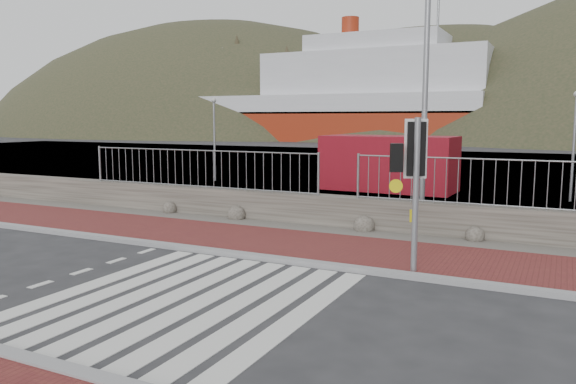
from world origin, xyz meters
The scene contains 15 objects.
ground centered at (0.00, 0.00, 0.00)m, with size 220.00×220.00×0.00m, color #28282B.
sidewalk_far centered at (0.00, 4.50, 0.04)m, with size 40.00×3.00×0.08m, color maroon.
kerb_near centered at (0.00, -3.00, 0.05)m, with size 40.00×0.25×0.12m, color gray.
kerb_far centered at (0.00, 3.00, 0.05)m, with size 40.00×0.25×0.12m, color gray.
zebra_crossing centered at (0.00, 0.00, 0.01)m, with size 4.62×5.60×0.01m.
gravel_strip centered at (0.00, 6.50, 0.03)m, with size 40.00×1.50×0.06m, color #59544C.
stone_wall centered at (0.00, 7.30, 0.45)m, with size 40.00×0.60×0.90m, color #4C473E.
railing centered at (0.00, 7.15, 1.82)m, with size 18.07×0.07×1.22m.
quay centered at (0.00, 27.90, 0.00)m, with size 120.00×40.00×0.50m, color #4C4C4F.
water centered at (0.00, 62.90, 0.00)m, with size 220.00×50.00×0.05m, color #3F4C54.
ferry centered at (-24.65, 67.90, 5.36)m, with size 50.00×16.00×20.00m.
hills_backdrop centered at (6.74, 87.90, -23.05)m, with size 254.00×90.00×100.00m.
traffic_signal_far centered at (3.10, 3.29, 2.28)m, with size 0.77×0.50×3.13m.
streetlight centered at (2.32, 8.08, 5.01)m, with size 1.89×0.45×8.91m.
shipping_container centered at (-1.14, 16.11, 1.18)m, with size 5.68×2.36×2.36m, color maroon.
Camera 1 is at (5.73, -7.62, 3.11)m, focal length 35.00 mm.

